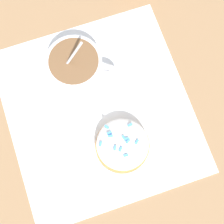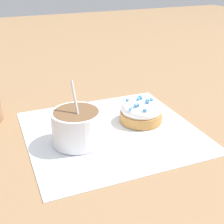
# 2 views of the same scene
# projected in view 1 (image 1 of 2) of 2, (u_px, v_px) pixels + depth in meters

# --- Properties ---
(ground_plane) EXTENTS (3.00, 3.00, 0.00)m
(ground_plane) POSITION_uv_depth(u_px,v_px,m) (99.00, 111.00, 0.60)
(ground_plane) COLOR #93704C
(paper_napkin) EXTENTS (0.32, 0.30, 0.00)m
(paper_napkin) POSITION_uv_depth(u_px,v_px,m) (99.00, 110.00, 0.60)
(paper_napkin) COLOR white
(paper_napkin) RESTS_ON ground_plane
(coffee_cup) EXTENTS (0.09, 0.11, 0.11)m
(coffee_cup) POSITION_uv_depth(u_px,v_px,m) (76.00, 67.00, 0.59)
(coffee_cup) COLOR white
(coffee_cup) RESTS_ON paper_napkin
(frosted_pastry) EXTENTS (0.08, 0.08, 0.05)m
(frosted_pastry) POSITION_uv_depth(u_px,v_px,m) (122.00, 145.00, 0.57)
(frosted_pastry) COLOR #C18442
(frosted_pastry) RESTS_ON paper_napkin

